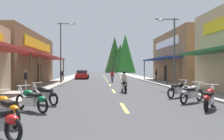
{
  "coord_description": "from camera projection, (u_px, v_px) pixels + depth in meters",
  "views": [
    {
      "loc": [
        -1.11,
        -1.18,
        1.76
      ],
      "look_at": [
        1.1,
        33.93,
        1.41
      ],
      "focal_mm": 33.8,
      "sensor_mm": 36.0,
      "label": 1
    }
  ],
  "objects": [
    {
      "name": "motorcycle_parked_right_3",
      "position": [
        178.0,
        89.0,
        12.48
      ],
      "size": [
        1.8,
        1.32,
        1.04
      ],
      "rotation": [
        0.0,
        0.0,
        0.62
      ],
      "color": "black",
      "rests_on": "ground"
    },
    {
      "name": "storefront_left_far",
      "position": [
        5.0,
        59.0,
        21.97
      ],
      "size": [
        8.87,
        12.93,
        5.34
      ],
      "color": "brown",
      "rests_on": "ground"
    },
    {
      "name": "sidewalk_left",
      "position": [
        65.0,
        79.0,
        31.2
      ],
      "size": [
        2.44,
        90.78,
        0.12
      ],
      "primitive_type": "cube",
      "color": "gray",
      "rests_on": "ground"
    },
    {
      "name": "storefront_right_far",
      "position": [
        196.0,
        57.0,
        26.92
      ],
      "size": [
        9.75,
        12.49,
        6.22
      ],
      "color": "olive",
      "rests_on": "ground"
    },
    {
      "name": "motorcycle_parked_right_2",
      "position": [
        192.0,
        93.0,
        10.61
      ],
      "size": [
        1.79,
        1.34,
        1.04
      ],
      "rotation": [
        0.0,
        0.0,
        0.63
      ],
      "color": "black",
      "rests_on": "ground"
    },
    {
      "name": "motorcycle_parked_right_1",
      "position": [
        209.0,
        98.0,
        8.97
      ],
      "size": [
        1.38,
        1.76,
        1.04
      ],
      "rotation": [
        0.0,
        0.0,
        0.92
      ],
      "color": "black",
      "rests_on": "ground"
    },
    {
      "name": "ground",
      "position": [
        106.0,
        80.0,
        31.59
      ],
      "size": [
        9.92,
        90.78,
        0.1
      ],
      "primitive_type": "cube",
      "color": "#38383A"
    },
    {
      "name": "rider_cruising_trailing",
      "position": [
        112.0,
        77.0,
        26.58
      ],
      "size": [
        0.61,
        2.14,
        1.57
      ],
      "rotation": [
        0.0,
        0.0,
        1.49
      ],
      "color": "black",
      "rests_on": "ground"
    },
    {
      "name": "motorcycle_parked_left_1",
      "position": [
        6.0,
        108.0,
        6.64
      ],
      "size": [
        1.51,
        1.66,
        1.04
      ],
      "rotation": [
        0.0,
        0.0,
        2.3
      ],
      "color": "black",
      "rests_on": "ground"
    },
    {
      "name": "pedestrian_by_shop",
      "position": [
        61.0,
        75.0,
        24.9
      ],
      "size": [
        0.44,
        0.44,
        1.6
      ],
      "rotation": [
        0.0,
        0.0,
        3.93
      ],
      "color": "#726659",
      "rests_on": "ground"
    },
    {
      "name": "streetlamp_right",
      "position": [
        171.0,
        42.0,
        18.02
      ],
      "size": [
        2.09,
        0.3,
        6.03
      ],
      "color": "#474C51",
      "rests_on": "ground"
    },
    {
      "name": "centerline_dashes",
      "position": [
        105.0,
        78.0,
        35.51
      ],
      "size": [
        0.16,
        67.31,
        0.01
      ],
      "color": "#E0C64C",
      "rests_on": "ground"
    },
    {
      "name": "pedestrian_waiting",
      "position": [
        26.0,
        79.0,
        15.96
      ],
      "size": [
        0.38,
        0.53,
        1.64
      ],
      "rotation": [
        0.0,
        0.0,
        0.42
      ],
      "color": "#B2A599",
      "rests_on": "ground"
    },
    {
      "name": "motorcycle_parked_left_3",
      "position": [
        44.0,
        94.0,
        10.13
      ],
      "size": [
        1.69,
        1.47,
        1.04
      ],
      "rotation": [
        0.0,
        0.0,
        2.43
      ],
      "color": "black",
      "rests_on": "ground"
    },
    {
      "name": "rider_cruising_lead",
      "position": [
        124.0,
        83.0,
        15.14
      ],
      "size": [
        0.6,
        2.14,
        1.57
      ],
      "rotation": [
        0.0,
        0.0,
        1.61
      ],
      "color": "black",
      "rests_on": "ground"
    },
    {
      "name": "parked_car_curbside",
      "position": [
        82.0,
        75.0,
        33.81
      ],
      "size": [
        2.09,
        4.31,
        1.4
      ],
      "rotation": [
        0.0,
        0.0,
        1.58
      ],
      "color": "#B21919",
      "rests_on": "ground"
    },
    {
      "name": "pedestrian_strolling",
      "position": [
        156.0,
        74.0,
        26.57
      ],
      "size": [
        0.39,
        0.53,
        1.68
      ],
      "rotation": [
        0.0,
        0.0,
        5.86
      ],
      "color": "#726659",
      "rests_on": "ground"
    },
    {
      "name": "motorcycle_parked_left_2",
      "position": [
        31.0,
        99.0,
        8.52
      ],
      "size": [
        1.74,
        1.41,
        1.04
      ],
      "rotation": [
        0.0,
        0.0,
        2.47
      ],
      "color": "black",
      "rests_on": "ground"
    },
    {
      "name": "treeline_backdrop",
      "position": [
        119.0,
        56.0,
        78.75
      ],
      "size": [
        11.22,
        13.88,
        13.9
      ],
      "color": "#266A23",
      "rests_on": "ground"
    },
    {
      "name": "streetlamp_left",
      "position": [
        63.0,
        45.0,
        23.52
      ],
      "size": [
        2.09,
        0.3,
        6.8
      ],
      "color": "#474C51",
      "rests_on": "ground"
    },
    {
      "name": "sidewalk_right",
      "position": [
        147.0,
        79.0,
        31.98
      ],
      "size": [
        2.44,
        90.78,
        0.12
      ],
      "primitive_type": "cube",
      "color": "#9E9991",
      "rests_on": "ground"
    }
  ]
}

